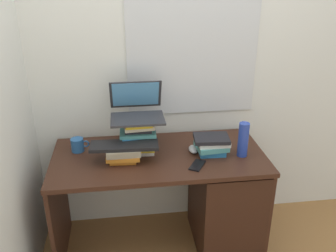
{
  "coord_description": "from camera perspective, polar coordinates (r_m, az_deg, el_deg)",
  "views": [
    {
      "loc": [
        -0.22,
        -2.09,
        1.88
      ],
      "look_at": [
        0.07,
        0.05,
        0.92
      ],
      "focal_mm": 39.22,
      "sensor_mm": 36.0,
      "label": 1
    }
  ],
  "objects": [
    {
      "name": "cell_phone",
      "position": [
        2.27,
        4.58,
        -6.09
      ],
      "size": [
        0.13,
        0.15,
        0.01
      ],
      "primitive_type": "cube",
      "rotation": [
        0.0,
        0.0,
        -0.54
      ],
      "color": "black",
      "rests_on": "desk"
    },
    {
      "name": "book_stack_keyboard_riser",
      "position": [
        2.31,
        -6.97,
        -4.17
      ],
      "size": [
        0.21,
        0.18,
        0.1
      ],
      "color": "orange",
      "rests_on": "desk"
    },
    {
      "name": "computer_mouse",
      "position": [
        2.42,
        3.95,
        -3.63
      ],
      "size": [
        0.06,
        0.1,
        0.04
      ],
      "primitive_type": "ellipsoid",
      "color": "#A5A8AD",
      "rests_on": "desk"
    },
    {
      "name": "laptop",
      "position": [
        2.38,
        -4.89,
        2.75
      ],
      "size": [
        0.34,
        0.32,
        0.22
      ],
      "color": "#2D2D33",
      "rests_on": "book_stack_tall"
    },
    {
      "name": "ground_plane",
      "position": [
        2.81,
        -1.27,
        -17.76
      ],
      "size": [
        6.0,
        6.0,
        0.0
      ],
      "primitive_type": "plane",
      "color": "olive"
    },
    {
      "name": "mug",
      "position": [
        2.49,
        -13.85,
        -2.87
      ],
      "size": [
        0.12,
        0.08,
        0.09
      ],
      "color": "#265999",
      "rests_on": "desk"
    },
    {
      "name": "keyboard",
      "position": [
        2.28,
        -6.82,
        -3.03
      ],
      "size": [
        0.43,
        0.16,
        0.02
      ],
      "primitive_type": "cube",
      "rotation": [
        0.0,
        0.0,
        -0.05
      ],
      "color": "black",
      "rests_on": "book_stack_keyboard_riser"
    },
    {
      "name": "wall_back",
      "position": [
        2.53,
        -2.42,
        10.88
      ],
      "size": [
        6.0,
        0.06,
        2.6
      ],
      "color": "silver",
      "rests_on": "ground"
    },
    {
      "name": "book_stack_side",
      "position": [
        2.4,
        6.8,
        -2.79
      ],
      "size": [
        0.24,
        0.19,
        0.12
      ],
      "color": "#2672B2",
      "rests_on": "desk"
    },
    {
      "name": "book_stack_tall",
      "position": [
        2.39,
        -4.64,
        -1.65
      ],
      "size": [
        0.24,
        0.2,
        0.23
      ],
      "color": "white",
      "rests_on": "desk"
    },
    {
      "name": "wall_left",
      "position": [
        2.26,
        -23.97,
        7.18
      ],
      "size": [
        0.05,
        6.0,
        2.6
      ],
      "primitive_type": "cube",
      "color": "silver",
      "rests_on": "ground"
    },
    {
      "name": "desk",
      "position": [
        2.6,
        6.49,
        -10.72
      ],
      "size": [
        1.38,
        0.65,
        0.74
      ],
      "color": "#381E14",
      "rests_on": "ground"
    },
    {
      "name": "water_bottle",
      "position": [
        2.38,
        11.61,
        -2.09
      ],
      "size": [
        0.07,
        0.07,
        0.23
      ],
      "primitive_type": "cylinder",
      "color": "#263FA5",
      "rests_on": "desk"
    }
  ]
}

